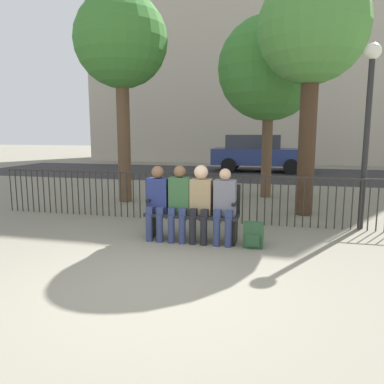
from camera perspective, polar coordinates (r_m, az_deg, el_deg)
The scene contains 15 objects.
ground_plane at distance 4.40m, azimuth -6.34°, elevation -14.45°, with size 80.00×80.00×0.00m, color gray.
park_bench at distance 6.14m, azimuth 0.17°, elevation -2.78°, with size 1.51×0.45×0.92m.
seated_person_0 at distance 6.14m, azimuth -5.29°, elevation -1.01°, with size 0.34×0.39×1.21m.
seated_person_1 at distance 6.03m, azimuth -1.93°, elevation -1.13°, with size 0.34×0.39×1.23m.
seated_person_2 at distance 5.95m, azimuth 1.32°, elevation -1.09°, with size 0.34×0.39×1.24m.
seated_person_3 at distance 5.88m, azimuth 4.97°, elevation -1.61°, with size 0.34×0.39×1.19m.
backpack at distance 5.84m, azimuth 9.31°, elevation -6.52°, with size 0.30×0.23×0.39m.
fence_railing at distance 7.31m, azimuth 2.30°, elevation -0.27°, with size 9.01×0.03×0.95m.
tree_0 at distance 8.44m, azimuth 17.87°, elevation 22.22°, with size 2.20×2.20×4.90m.
tree_1 at distance 9.82m, azimuth -10.76°, elevation 21.39°, with size 2.25×2.25×5.05m.
tree_2 at distance 10.37m, azimuth 11.70°, elevation 17.82°, with size 2.68×2.68×4.71m.
lamp_post at distance 7.37m, azimuth 25.33°, elevation 11.65°, with size 0.28×0.28×3.26m.
street_surface at distance 15.94m, azimuth 8.57°, elevation 2.76°, with size 24.00×6.00×0.01m.
parked_car_0 at distance 16.89m, azimuth 10.13°, elevation 5.94°, with size 4.20×1.94×1.62m.
building_facade at distance 24.68m, azimuth 10.93°, elevation 24.17°, with size 20.00×6.00×16.40m.
Camera 1 is at (1.41, -3.78, 1.76)m, focal length 35.00 mm.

